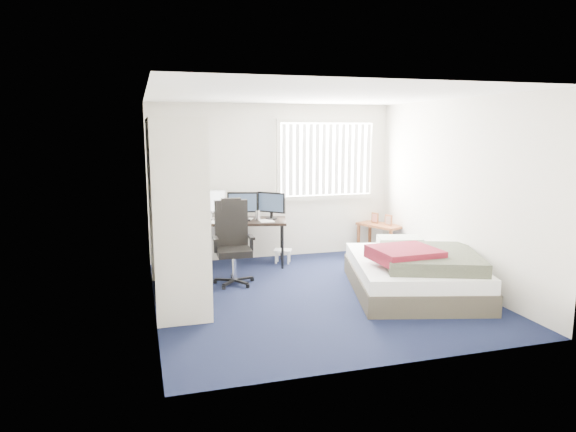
% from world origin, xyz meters
% --- Properties ---
extents(ground, '(4.20, 4.20, 0.00)m').
position_xyz_m(ground, '(0.00, 0.00, 0.00)').
color(ground, black).
rests_on(ground, ground).
extents(room_shell, '(4.20, 4.20, 4.20)m').
position_xyz_m(room_shell, '(0.00, 0.00, 1.51)').
color(room_shell, silver).
rests_on(room_shell, ground).
extents(window_assembly, '(1.72, 0.09, 1.32)m').
position_xyz_m(window_assembly, '(0.90, 2.04, 1.60)').
color(window_assembly, white).
rests_on(window_assembly, ground).
extents(closet, '(0.64, 1.84, 2.22)m').
position_xyz_m(closet, '(-1.67, 0.27, 1.35)').
color(closet, beige).
rests_on(closet, ground).
extents(desk, '(1.56, 1.00, 1.17)m').
position_xyz_m(desk, '(-0.63, 1.75, 0.74)').
color(desk, black).
rests_on(desk, ground).
extents(office_chair, '(0.56, 0.56, 1.16)m').
position_xyz_m(office_chair, '(-0.92, 0.81, 0.44)').
color(office_chair, black).
rests_on(office_chair, ground).
extents(footstool, '(0.33, 0.30, 0.22)m').
position_xyz_m(footstool, '(0.02, 1.63, 0.17)').
color(footstool, white).
rests_on(footstool, ground).
extents(nightstand, '(0.67, 0.85, 0.70)m').
position_xyz_m(nightstand, '(1.75, 1.71, 0.46)').
color(nightstand, brown).
rests_on(nightstand, ground).
extents(bed, '(1.97, 2.33, 0.66)m').
position_xyz_m(bed, '(1.25, -0.28, 0.28)').
color(bed, '#413C2F').
rests_on(bed, ground).
extents(pine_box, '(0.43, 0.32, 0.32)m').
position_xyz_m(pine_box, '(-1.65, 0.31, 0.16)').
color(pine_box, tan).
rests_on(pine_box, ground).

